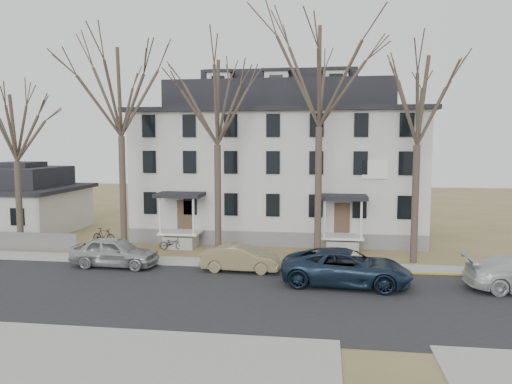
# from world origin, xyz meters

# --- Properties ---
(ground) EXTENTS (120.00, 120.00, 0.00)m
(ground) POSITION_xyz_m (0.00, 0.00, 0.00)
(ground) COLOR olive
(ground) RESTS_ON ground
(main_road) EXTENTS (120.00, 10.00, 0.04)m
(main_road) POSITION_xyz_m (0.00, 2.00, 0.00)
(main_road) COLOR #27272A
(main_road) RESTS_ON ground
(far_sidewalk) EXTENTS (120.00, 2.00, 0.08)m
(far_sidewalk) POSITION_xyz_m (0.00, 8.00, 0.00)
(far_sidewalk) COLOR #A09F97
(far_sidewalk) RESTS_ON ground
(near_sidewalk_left) EXTENTS (20.00, 5.00, 0.08)m
(near_sidewalk_left) POSITION_xyz_m (-8.00, -5.00, 0.00)
(near_sidewalk_left) COLOR #A09F97
(near_sidewalk_left) RESTS_ON ground
(yellow_curb) EXTENTS (14.00, 0.25, 0.06)m
(yellow_curb) POSITION_xyz_m (5.00, 7.10, 0.00)
(yellow_curb) COLOR gold
(yellow_curb) RESTS_ON ground
(boarding_house) EXTENTS (20.80, 12.36, 12.05)m
(boarding_house) POSITION_xyz_m (-2.00, 17.95, 5.38)
(boarding_house) COLOR slate
(boarding_house) RESTS_ON ground
(small_house) EXTENTS (8.70, 8.70, 5.00)m
(small_house) POSITION_xyz_m (-22.00, 16.00, 2.25)
(small_house) COLOR beige
(small_house) RESTS_ON ground
(tree_far_left) EXTENTS (8.40, 8.40, 13.72)m
(tree_far_left) POSITION_xyz_m (-11.00, 9.80, 10.34)
(tree_far_left) COLOR #473B31
(tree_far_left) RESTS_ON ground
(tree_mid_left) EXTENTS (7.80, 7.80, 12.74)m
(tree_mid_left) POSITION_xyz_m (-5.00, 9.80, 9.60)
(tree_mid_left) COLOR #473B31
(tree_mid_left) RESTS_ON ground
(tree_center) EXTENTS (9.00, 9.00, 14.70)m
(tree_center) POSITION_xyz_m (1.00, 9.80, 11.08)
(tree_center) COLOR #473B31
(tree_center) RESTS_ON ground
(tree_mid_right) EXTENTS (7.80, 7.80, 12.74)m
(tree_mid_right) POSITION_xyz_m (6.50, 9.80, 9.60)
(tree_mid_right) COLOR #473B31
(tree_mid_right) RESTS_ON ground
(tree_bungalow) EXTENTS (6.60, 6.60, 10.78)m
(tree_bungalow) POSITION_xyz_m (-18.00, 9.80, 8.12)
(tree_bungalow) COLOR #473B31
(tree_bungalow) RESTS_ON ground
(car_silver) EXTENTS (4.91, 2.13, 1.65)m
(car_silver) POSITION_xyz_m (-10.09, 6.37, 0.82)
(car_silver) COLOR #A9A9A9
(car_silver) RESTS_ON ground
(car_tan) EXTENTS (4.27, 1.58, 1.39)m
(car_tan) POSITION_xyz_m (-3.02, 6.39, 0.70)
(car_tan) COLOR #867752
(car_tan) RESTS_ON ground
(car_navy) EXTENTS (6.39, 3.35, 1.72)m
(car_navy) POSITION_xyz_m (2.48, 4.55, 0.86)
(car_navy) COLOR #172539
(car_navy) RESTS_ON ground
(bicycle_left) EXTENTS (1.61, 0.81, 0.81)m
(bicycle_left) POSITION_xyz_m (-8.35, 11.08, 0.40)
(bicycle_left) COLOR black
(bicycle_left) RESTS_ON ground
(bicycle_right) EXTENTS (1.77, 0.77, 1.03)m
(bicycle_right) POSITION_xyz_m (-13.59, 12.47, 0.52)
(bicycle_right) COLOR black
(bicycle_right) RESTS_ON ground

